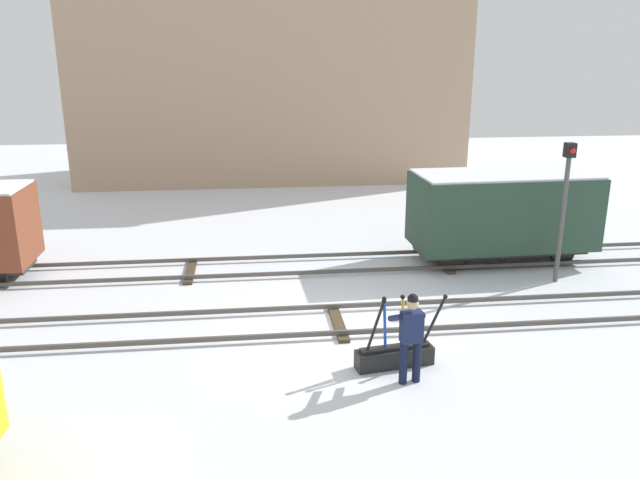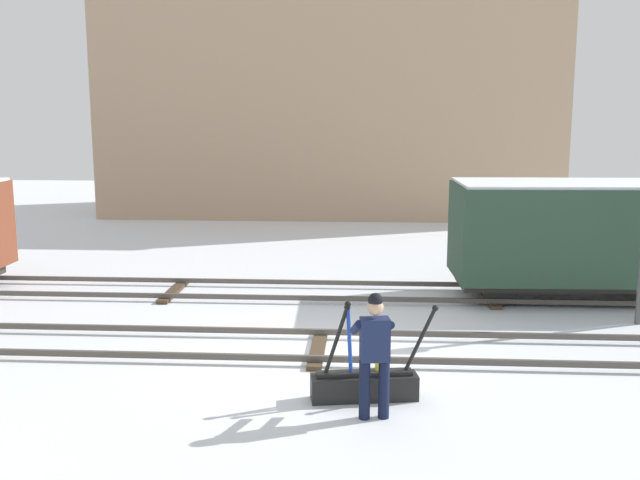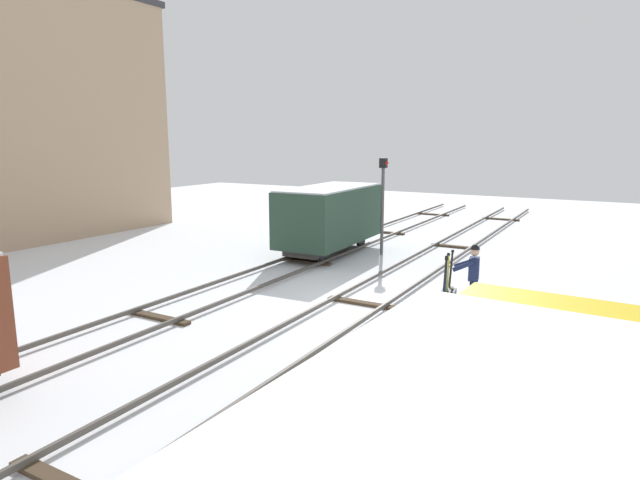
{
  "view_description": "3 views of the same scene",
  "coord_description": "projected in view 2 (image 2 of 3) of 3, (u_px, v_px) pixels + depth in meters",
  "views": [
    {
      "loc": [
        -1.88,
        -12.74,
        5.8
      ],
      "look_at": [
        -0.23,
        1.44,
        1.53
      ],
      "focal_mm": 35.5,
      "sensor_mm": 36.0,
      "label": 1
    },
    {
      "loc": [
        0.79,
        -11.92,
        4.07
      ],
      "look_at": [
        -0.12,
        2.49,
        1.5
      ],
      "focal_mm": 41.0,
      "sensor_mm": 36.0,
      "label": 2
    },
    {
      "loc": [
        -12.55,
        -5.88,
        4.33
      ],
      "look_at": [
        0.63,
        1.63,
        1.49
      ],
      "focal_mm": 30.4,
      "sensor_mm": 36.0,
      "label": 3
    }
  ],
  "objects": [
    {
      "name": "ground_plane",
      "position": [
        318.0,
        352.0,
        12.48
      ],
      "size": [
        60.0,
        60.0,
        0.0
      ],
      "primitive_type": "plane",
      "color": "silver"
    },
    {
      "name": "track_siding_near",
      "position": [
        329.0,
        291.0,
        16.22
      ],
      "size": [
        44.0,
        1.94,
        0.18
      ],
      "color": "#4C4742",
      "rests_on": "ground_plane"
    },
    {
      "name": "apartment_building",
      "position": [
        331.0,
        74.0,
        29.06
      ],
      "size": [
        17.79,
        6.15,
        10.94
      ],
      "color": "tan",
      "rests_on": "ground_plane"
    },
    {
      "name": "track_main_line",
      "position": [
        318.0,
        346.0,
        12.46
      ],
      "size": [
        44.0,
        1.94,
        0.18
      ],
      "color": "#4C4742",
      "rests_on": "ground_plane"
    },
    {
      "name": "freight_car_near_switch",
      "position": [
        572.0,
        233.0,
        15.66
      ],
      "size": [
        5.06,
        2.36,
        2.57
      ],
      "rotation": [
        0.0,
        0.0,
        0.03
      ],
      "color": "#2D2B28",
      "rests_on": "ground_plane"
    },
    {
      "name": "switch_lever_frame",
      "position": [
        365.0,
        383.0,
        10.38
      ],
      "size": [
        1.81,
        0.59,
        1.45
      ],
      "rotation": [
        0.0,
        0.0,
        0.16
      ],
      "color": "black",
      "rests_on": "ground_plane"
    },
    {
      "name": "rail_worker",
      "position": [
        374.0,
        348.0,
        9.64
      ],
      "size": [
        0.61,
        0.7,
        1.73
      ],
      "rotation": [
        0.0,
        0.0,
        0.16
      ],
      "color": "#111831",
      "rests_on": "ground_plane"
    }
  ]
}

